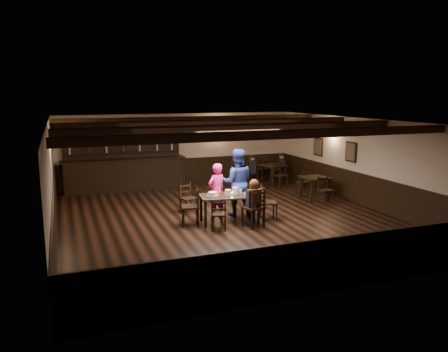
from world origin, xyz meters
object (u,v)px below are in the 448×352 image
object	(u,v)px
chair_near_left	(219,212)
woman_pink	(216,191)
man_blue	(237,182)
cake	(213,194)
bar_counter	(124,170)
chair_near_right	(256,205)
dining_table	(229,198)

from	to	relation	value
chair_near_left	woman_pink	world-z (taller)	woman_pink
man_blue	cake	distance (m)	1.01
chair_near_left	man_blue	bearing A→B (deg)	50.52
cake	bar_counter	bearing A→B (deg)	108.09
bar_counter	chair_near_left	bearing A→B (deg)	-75.01
cake	bar_counter	xyz separation A→B (m)	(-1.63, 5.00, -0.07)
chair_near_right	cake	size ratio (longest dim) A/B	3.39
chair_near_right	dining_table	bearing A→B (deg)	123.98
chair_near_left	chair_near_right	size ratio (longest dim) A/B	0.80
woman_pink	man_blue	size ratio (longest dim) A/B	0.81
dining_table	chair_near_left	xyz separation A→B (m)	(-0.53, -0.60, -0.19)
woman_pink	man_blue	world-z (taller)	man_blue
man_blue	bar_counter	world-z (taller)	bar_counter
dining_table	cake	distance (m)	0.46
chair_near_right	bar_counter	size ratio (longest dim) A/B	0.24
man_blue	cake	world-z (taller)	man_blue
dining_table	chair_near_left	size ratio (longest dim) A/B	1.99
chair_near_left	cake	size ratio (longest dim) A/B	2.72
chair_near_left	chair_near_right	bearing A→B (deg)	-4.95
chair_near_left	bar_counter	distance (m)	5.94
dining_table	cake	world-z (taller)	cake
woman_pink	bar_counter	xyz separation A→B (m)	(-1.86, 4.65, -0.05)
woman_pink	man_blue	xyz separation A→B (m)	(0.66, 0.12, 0.18)
man_blue	chair_near_right	bearing A→B (deg)	107.87
man_blue	dining_table	bearing A→B (deg)	70.17
man_blue	cake	size ratio (longest dim) A/B	6.30
woman_pink	bar_counter	bearing A→B (deg)	-88.63
cake	bar_counter	distance (m)	5.26
woman_pink	bar_counter	distance (m)	5.01
chair_near_left	man_blue	xyz separation A→B (m)	(0.98, 1.19, 0.47)
man_blue	chair_near_left	bearing A→B (deg)	68.21
chair_near_right	woman_pink	size ratio (longest dim) A/B	0.66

